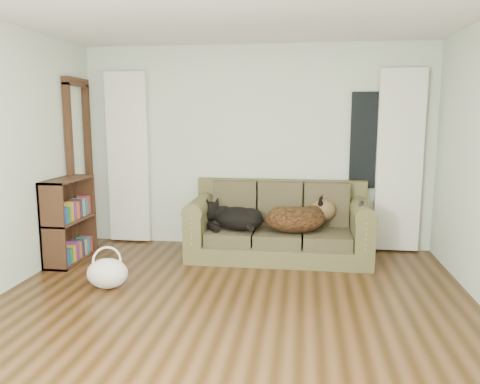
# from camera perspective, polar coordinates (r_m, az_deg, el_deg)

# --- Properties ---
(floor) EXTENTS (5.00, 5.00, 0.00)m
(floor) POSITION_cam_1_polar(r_m,az_deg,el_deg) (3.99, -2.11, -16.01)
(floor) COLOR #301D0A
(floor) RESTS_ON ground
(wall_back) EXTENTS (4.50, 0.04, 2.60)m
(wall_back) POSITION_cam_1_polar(r_m,az_deg,el_deg) (6.10, 1.87, 5.46)
(wall_back) COLOR beige
(wall_back) RESTS_ON ground
(curtain_left) EXTENTS (0.55, 0.08, 2.25)m
(curtain_left) POSITION_cam_1_polar(r_m,az_deg,el_deg) (6.44, -13.48, 4.07)
(curtain_left) COLOR white
(curtain_left) RESTS_ON ground
(curtain_right) EXTENTS (0.55, 0.08, 2.25)m
(curtain_right) POSITION_cam_1_polar(r_m,az_deg,el_deg) (6.11, 18.84, 3.56)
(curtain_right) COLOR white
(curtain_right) RESTS_ON ground
(window_pane) EXTENTS (0.50, 0.03, 1.20)m
(window_pane) POSITION_cam_1_polar(r_m,az_deg,el_deg) (6.09, 15.63, 6.06)
(window_pane) COLOR black
(window_pane) RESTS_ON wall_back
(door_casing) EXTENTS (0.07, 0.60, 2.10)m
(door_casing) POSITION_cam_1_polar(r_m,az_deg,el_deg) (6.31, -18.90, 2.81)
(door_casing) COLOR black
(door_casing) RESTS_ON ground
(sofa) EXTENTS (2.15, 0.93, 0.88)m
(sofa) POSITION_cam_1_polar(r_m,az_deg,el_deg) (5.68, 4.75, -3.53)
(sofa) COLOR #37341D
(sofa) RESTS_ON floor
(dog_black_lab) EXTENTS (0.80, 0.74, 0.28)m
(dog_black_lab) POSITION_cam_1_polar(r_m,az_deg,el_deg) (5.65, -0.60, -3.24)
(dog_black_lab) COLOR black
(dog_black_lab) RESTS_ON sofa
(dog_shepherd) EXTENTS (0.85, 0.68, 0.33)m
(dog_shepherd) POSITION_cam_1_polar(r_m,az_deg,el_deg) (5.59, 7.15, -3.35)
(dog_shepherd) COLOR black
(dog_shepherd) RESTS_ON sofa
(tv_remote) EXTENTS (0.08, 0.17, 0.02)m
(tv_remote) POSITION_cam_1_polar(r_m,az_deg,el_deg) (5.46, 14.58, -1.32)
(tv_remote) COLOR black
(tv_remote) RESTS_ON sofa
(tote_bag) EXTENTS (0.48, 0.41, 0.30)m
(tote_bag) POSITION_cam_1_polar(r_m,az_deg,el_deg) (4.92, -15.86, -9.41)
(tote_bag) COLOR silver
(tote_bag) RESTS_ON floor
(bookshelf) EXTENTS (0.32, 0.80, 0.99)m
(bookshelf) POSITION_cam_1_polar(r_m,az_deg,el_deg) (5.86, -20.10, -3.18)
(bookshelf) COLOR black
(bookshelf) RESTS_ON floor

